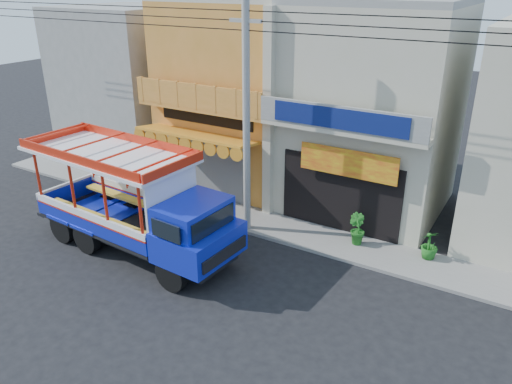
# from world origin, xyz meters

# --- Properties ---
(ground) EXTENTS (90.00, 90.00, 0.00)m
(ground) POSITION_xyz_m (0.00, 0.00, 0.00)
(ground) COLOR black
(ground) RESTS_ON ground
(sidewalk) EXTENTS (30.00, 2.00, 0.12)m
(sidewalk) POSITION_xyz_m (0.00, 4.00, 0.06)
(sidewalk) COLOR slate
(sidewalk) RESTS_ON ground
(shophouse_left) EXTENTS (6.00, 7.50, 8.24)m
(shophouse_left) POSITION_xyz_m (-4.00, 7.96, 4.11)
(shophouse_left) COLOR #C17E2B
(shophouse_left) RESTS_ON ground
(shophouse_right) EXTENTS (6.00, 6.75, 8.24)m
(shophouse_right) POSITION_xyz_m (2.00, 7.96, 4.11)
(shophouse_right) COLOR #B8B396
(shophouse_right) RESTS_ON ground
(party_pilaster) EXTENTS (0.35, 0.30, 8.00)m
(party_pilaster) POSITION_xyz_m (-1.00, 4.85, 4.00)
(party_pilaster) COLOR #B8B396
(party_pilaster) RESTS_ON ground
(filler_building_left) EXTENTS (6.00, 6.00, 7.60)m
(filler_building_left) POSITION_xyz_m (-11.00, 8.00, 3.80)
(filler_building_left) COLOR gray
(filler_building_left) RESTS_ON ground
(utility_pole) EXTENTS (28.00, 0.26, 9.00)m
(utility_pole) POSITION_xyz_m (-0.85, 3.30, 5.03)
(utility_pole) COLOR gray
(utility_pole) RESTS_ON ground
(songthaew_truck) EXTENTS (8.18, 3.12, 3.75)m
(songthaew_truck) POSITION_xyz_m (-2.95, -0.05, 1.81)
(songthaew_truck) COLOR black
(songthaew_truck) RESTS_ON ground
(green_sign) EXTENTS (0.61, 0.47, 0.96)m
(green_sign) POSITION_xyz_m (-5.23, 3.96, 0.52)
(green_sign) COLOR black
(green_sign) RESTS_ON sidewalk
(potted_plant_b) EXTENTS (0.78, 0.73, 1.12)m
(potted_plant_b) POSITION_xyz_m (2.97, 4.27, 0.68)
(potted_plant_b) COLOR #1E621C
(potted_plant_b) RESTS_ON sidewalk
(potted_plant_c) EXTENTS (0.79, 0.79, 1.01)m
(potted_plant_c) POSITION_xyz_m (5.45, 4.55, 0.62)
(potted_plant_c) COLOR #1E621C
(potted_plant_c) RESTS_ON sidewalk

